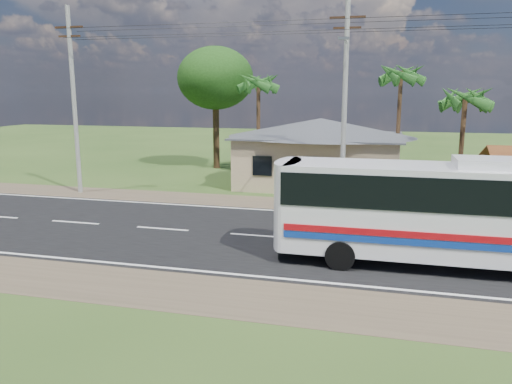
# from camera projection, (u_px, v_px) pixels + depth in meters

# --- Properties ---
(ground) EXTENTS (120.00, 120.00, 0.00)m
(ground) POSITION_uv_depth(u_px,v_px,m) (258.00, 236.00, 21.59)
(ground) COLOR #274117
(ground) RESTS_ON ground
(road) EXTENTS (120.00, 16.00, 0.03)m
(road) POSITION_uv_depth(u_px,v_px,m) (258.00, 236.00, 21.59)
(road) COLOR black
(road) RESTS_ON ground
(house) EXTENTS (12.40, 10.00, 5.00)m
(house) POSITION_uv_depth(u_px,v_px,m) (320.00, 145.00, 33.16)
(house) COLOR tan
(house) RESTS_ON ground
(utility_poles) EXTENTS (32.80, 2.22, 11.00)m
(utility_poles) POSITION_uv_depth(u_px,v_px,m) (338.00, 99.00, 25.95)
(utility_poles) COLOR #9E9E99
(utility_poles) RESTS_ON ground
(palm_near) EXTENTS (2.80, 2.80, 6.70)m
(palm_near) POSITION_uv_depth(u_px,v_px,m) (465.00, 99.00, 28.60)
(palm_near) COLOR #47301E
(palm_near) RESTS_ON ground
(palm_mid) EXTENTS (2.80, 2.80, 8.20)m
(palm_mid) POSITION_uv_depth(u_px,v_px,m) (401.00, 76.00, 33.43)
(palm_mid) COLOR #47301E
(palm_mid) RESTS_ON ground
(palm_far) EXTENTS (2.80, 2.80, 7.70)m
(palm_far) POSITION_uv_depth(u_px,v_px,m) (258.00, 84.00, 36.42)
(palm_far) COLOR #47301E
(palm_far) RESTS_ON ground
(tree_behind_house) EXTENTS (6.00, 6.00, 9.61)m
(tree_behind_house) POSITION_uv_depth(u_px,v_px,m) (215.00, 79.00, 39.20)
(tree_behind_house) COLOR #47301E
(tree_behind_house) RESTS_ON ground
(coach_bus) EXTENTS (12.73, 2.86, 3.94)m
(coach_bus) POSITION_uv_depth(u_px,v_px,m) (467.00, 206.00, 17.26)
(coach_bus) COLOR silver
(coach_bus) RESTS_ON ground
(motorcycle) EXTENTS (1.91, 0.77, 0.98)m
(motorcycle) POSITION_uv_depth(u_px,v_px,m) (393.00, 206.00, 25.10)
(motorcycle) COLOR black
(motorcycle) RESTS_ON ground
(person) EXTENTS (0.76, 0.64, 1.78)m
(person) POSITION_uv_depth(u_px,v_px,m) (482.00, 200.00, 24.59)
(person) COLOR navy
(person) RESTS_ON ground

